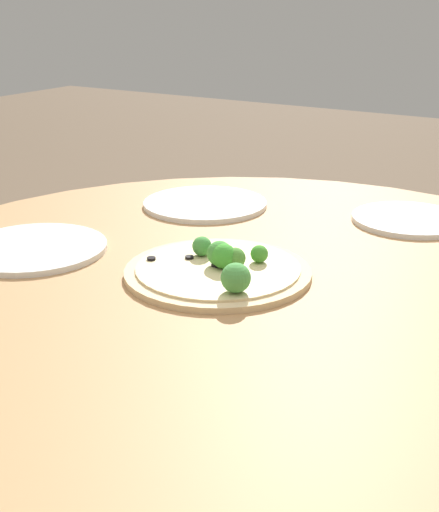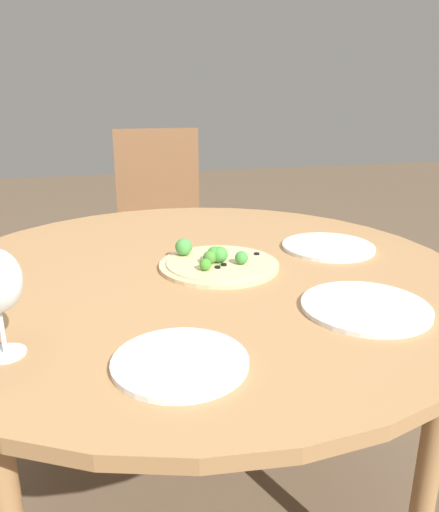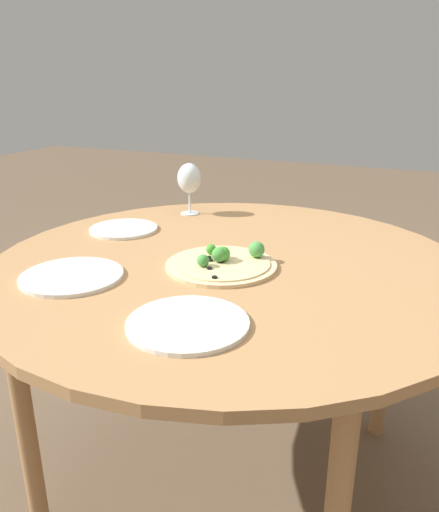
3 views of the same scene
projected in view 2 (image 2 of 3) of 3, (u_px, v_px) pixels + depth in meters
ground_plane at (200, 507)px, 1.44m from camera, size 12.00×12.00×0.00m
dining_table at (197, 293)px, 1.22m from camera, size 1.30×1.30×0.73m
chair at (161, 233)px, 2.26m from camera, size 0.42×0.42×0.97m
pizza at (217, 263)px, 1.21m from camera, size 0.29×0.29×0.06m
plate_near at (180, 362)px, 0.79m from camera, size 0.22×0.22×0.01m
plate_far at (365, 307)px, 0.98m from camera, size 0.25×0.25×0.01m
plate_side at (328, 247)px, 1.35m from camera, size 0.25×0.25×0.01m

